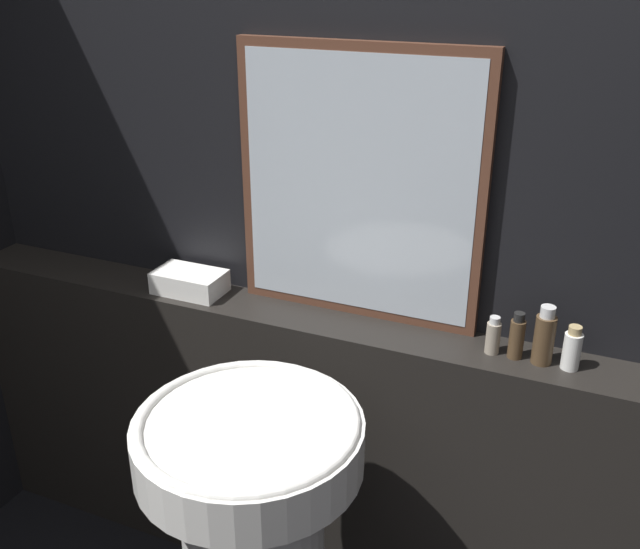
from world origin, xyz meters
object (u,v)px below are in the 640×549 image
Objects in this scene: conditioner_bottle at (517,337)px; shampoo_bottle at (493,336)px; mirror at (358,187)px; body_wash_bottle at (572,349)px; lotion_bottle at (544,337)px; towel_stack at (190,282)px.

shampoo_bottle is at bearing 180.00° from conditioner_bottle.
body_wash_bottle is (0.58, -0.07, -0.31)m from mirror.
mirror is at bearing 172.05° from lotion_bottle.
lotion_bottle is at bearing 0.00° from conditioner_bottle.
body_wash_bottle is at bearing 0.00° from conditioner_bottle.
mirror is at bearing 170.94° from conditioner_bottle.
towel_stack is 0.90m from shampoo_bottle.
lotion_bottle is at bearing -7.95° from mirror.
shampoo_bottle is (0.40, -0.07, -0.32)m from mirror.
body_wash_bottle reaches higher than towel_stack.
lotion_bottle is (0.06, 0.00, 0.01)m from conditioner_bottle.
lotion_bottle is (1.02, 0.00, 0.04)m from towel_stack.
conditioner_bottle reaches higher than shampoo_bottle.
mirror is 0.67m from body_wash_bottle.
mirror is 0.61m from towel_stack.
towel_stack is 1.80× the size of body_wash_bottle.
conditioner_bottle is at bearing 0.00° from towel_stack.
towel_stack is at bearing -171.78° from mirror.
towel_stack is at bearing 180.00° from body_wash_bottle.
conditioner_bottle is at bearing -9.06° from mirror.
shampoo_bottle is 0.19m from body_wash_bottle.
lotion_bottle is at bearing 0.00° from towel_stack.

